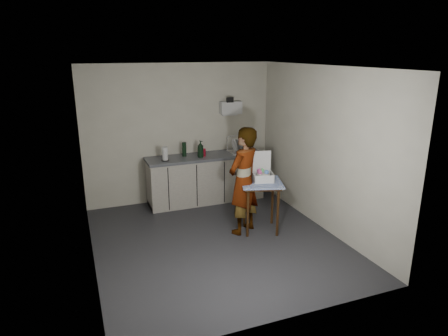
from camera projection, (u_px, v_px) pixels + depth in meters
name	position (u px, v px, depth m)	size (l,w,h in m)	color
ground	(217.00, 241.00, 6.12)	(4.00, 4.00, 0.00)	#2D2D33
wall_back	(180.00, 134.00, 7.53)	(3.60, 0.02, 2.60)	beige
wall_right	(322.00, 149.00, 6.37)	(0.02, 4.00, 2.60)	beige
wall_left	(86.00, 173.00, 5.13)	(0.02, 4.00, 2.60)	beige
ceiling	(216.00, 67.00, 5.38)	(3.60, 4.00, 0.01)	white
kitchen_counter	(206.00, 180.00, 7.66)	(2.24, 0.62, 0.91)	black
wall_shelf	(231.00, 108.00, 7.69)	(0.42, 0.18, 0.37)	white
side_table	(261.00, 188.00, 6.32)	(0.80, 0.80, 0.82)	#36190C
standing_man	(244.00, 181.00, 6.22)	(0.62, 0.41, 1.71)	#B2A593
soap_bottle	(200.00, 149.00, 7.34)	(0.12, 0.12, 0.31)	black
soda_can	(204.00, 152.00, 7.45)	(0.07, 0.07, 0.14)	red
dark_bottle	(184.00, 149.00, 7.41)	(0.08, 0.08, 0.27)	black
paper_towel	(165.00, 154.00, 7.13)	(0.14, 0.14, 0.25)	black
dish_rack	(239.00, 148.00, 7.74)	(0.44, 0.33, 0.31)	white
bakery_box	(262.00, 174.00, 6.33)	(0.39, 0.40, 0.44)	white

